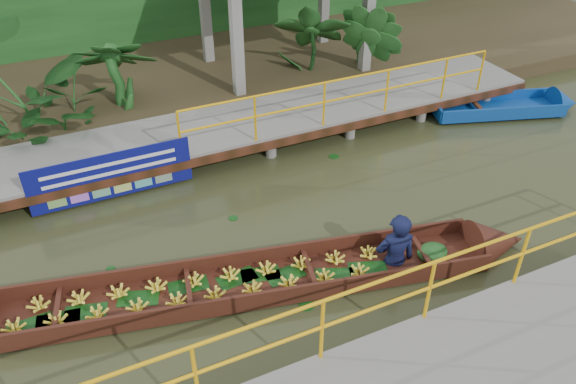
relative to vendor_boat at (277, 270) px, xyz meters
name	(u,v)px	position (x,y,z in m)	size (l,w,h in m)	color
ground	(280,239)	(0.51, 1.01, -0.29)	(80.00, 80.00, 0.00)	#2D341A
land_strip	(168,75)	(0.51, 8.51, -0.07)	(30.00, 8.00, 0.45)	#302618
far_dock	(217,131)	(0.53, 4.44, 0.18)	(16.00, 2.06, 1.66)	slate
vendor_boat	(277,270)	(0.00, 0.00, 0.00)	(9.66, 2.93, 2.34)	#38180F
moored_blue_boat	(530,106)	(8.26, 2.94, -0.14)	(3.83, 2.03, 0.89)	navy
blue_banner	(112,176)	(-1.91, 3.49, 0.26)	(3.10, 0.04, 0.97)	navy
tropical_plants	(111,74)	(-1.24, 6.31, 1.13)	(14.56, 1.56, 1.95)	#143E16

